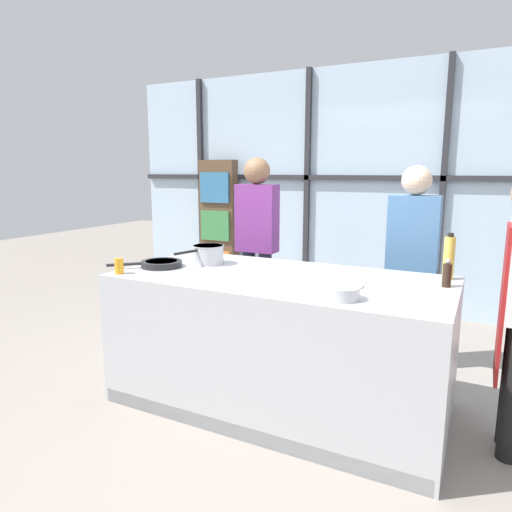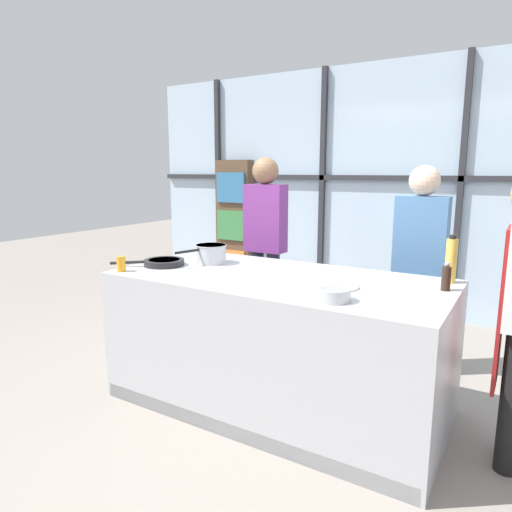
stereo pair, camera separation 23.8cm
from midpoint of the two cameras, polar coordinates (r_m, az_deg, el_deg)
name	(u,v)px [view 1 (the left image)]	position (r m, az deg, el deg)	size (l,w,h in m)	color
ground_plane	(279,402)	(3.40, 0.76, -17.82)	(18.00, 18.00, 0.00)	gray
back_window_wall	(371,190)	(5.42, 12.98, 8.07)	(6.40, 0.10, 2.80)	silver
bookshelf	(219,227)	(6.08, -5.82, 3.57)	(0.50, 0.19, 1.76)	brown
demo_island	(279,341)	(3.21, 0.75, -10.57)	(2.23, 1.08, 0.92)	#B7BABF
spectator_far_left	(257,236)	(4.28, -1.47, 2.55)	(0.39, 0.24, 1.74)	#232838
spectator_center_left	(412,254)	(3.83, 17.27, 0.25)	(0.39, 0.23, 1.66)	#232838
frying_pan	(161,264)	(3.45, -13.77, -0.94)	(0.44, 0.43, 0.04)	#232326
saucepan	(208,254)	(3.49, -7.94, 0.23)	(0.24, 0.43, 0.14)	silver
white_plate	(341,285)	(2.84, 8.24, -3.57)	(0.27, 0.27, 0.01)	white
mixing_bowl	(342,292)	(2.54, 8.04, -4.51)	(0.20, 0.20, 0.07)	silver
oil_bottle	(449,258)	(3.16, 21.01, -0.20)	(0.07, 0.07, 0.30)	#E0CC4C
pepper_grinder	(447,274)	(2.96, 20.67, -2.18)	(0.05, 0.05, 0.17)	#332319
juice_glass_near	(119,266)	(3.30, -18.74, -1.21)	(0.06, 0.06, 0.11)	orange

